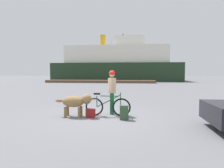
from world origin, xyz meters
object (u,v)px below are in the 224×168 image
(person_cyclist, at_px, (112,88))
(handbag_pannier, at_px, (91,113))
(bicycle, at_px, (107,106))
(sailboat_moored, at_px, (111,77))
(dog, at_px, (76,102))
(ferry_boat, at_px, (118,64))
(backpack, at_px, (124,113))

(person_cyclist, height_order, handbag_pannier, person_cyclist)
(bicycle, relative_size, sailboat_moored, 0.19)
(dog, bearing_deg, sailboat_moored, 95.30)
(dog, distance_m, ferry_boat, 31.82)
(ferry_boat, bearing_deg, backpack, -84.12)
(person_cyclist, xyz_separation_m, sailboat_moored, (-4.75, 36.65, -0.55))
(person_cyclist, height_order, sailboat_moored, sailboat_moored)
(person_cyclist, bearing_deg, bicycle, -106.15)
(backpack, xyz_separation_m, sailboat_moored, (-5.29, 37.58, 0.25))
(ferry_boat, bearing_deg, person_cyclist, -84.94)
(sailboat_moored, bearing_deg, person_cyclist, -82.62)
(dog, xyz_separation_m, handbag_pannier, (0.58, -0.08, -0.41))
(person_cyclist, bearing_deg, backpack, -59.80)
(ferry_boat, bearing_deg, dog, -87.37)
(sailboat_moored, bearing_deg, backpack, -81.99)
(bicycle, height_order, person_cyclist, person_cyclist)
(sailboat_moored, bearing_deg, handbag_pannier, -83.83)
(backpack, bearing_deg, dog, 172.09)
(dog, xyz_separation_m, sailboat_moored, (-3.46, 37.33, -0.07))
(backpack, relative_size, sailboat_moored, 0.06)
(person_cyclist, relative_size, ferry_boat, 0.07)
(backpack, bearing_deg, person_cyclist, 120.20)
(backpack, height_order, sailboat_moored, sailboat_moored)
(backpack, bearing_deg, sailboat_moored, 98.01)
(person_cyclist, height_order, backpack, person_cyclist)
(bicycle, distance_m, ferry_boat, 31.66)
(person_cyclist, distance_m, dog, 1.53)
(dog, xyz_separation_m, ferry_boat, (-1.46, 31.68, 2.60))
(backpack, height_order, ferry_boat, ferry_boat)
(dog, distance_m, backpack, 1.87)
(handbag_pannier, height_order, sailboat_moored, sailboat_moored)
(bicycle, bearing_deg, person_cyclist, 73.85)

